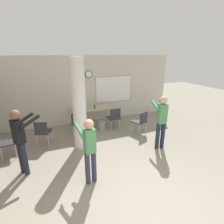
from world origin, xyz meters
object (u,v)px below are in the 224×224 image
at_px(chair_table_left, 78,122).
at_px(folding_table, 94,109).
at_px(chair_near_pillar, 43,131).
at_px(chair_by_left_wall, 4,141).
at_px(person_playing_side, 161,118).
at_px(person_watching_back, 20,137).
at_px(chair_mid_room, 141,121).
at_px(bottle_on_table, 95,107).
at_px(chair_table_right, 114,117).
at_px(person_playing_front, 89,147).

bearing_deg(chair_table_left, folding_table, 41.52).
relative_size(chair_near_pillar, chair_by_left_wall, 1.00).
bearing_deg(person_playing_side, person_watching_back, 176.69).
bearing_deg(chair_mid_room, bottle_on_table, 138.10).
distance_m(chair_table_right, person_watching_back, 3.54).
bearing_deg(chair_table_right, chair_table_left, -177.97).
height_order(bottle_on_table, person_watching_back, person_watching_back).
height_order(folding_table, person_playing_front, person_playing_front).
xyz_separation_m(bottle_on_table, person_playing_front, (-1.03, -3.08, 0.08)).
relative_size(chair_near_pillar, person_watching_back, 0.52).
bearing_deg(chair_by_left_wall, chair_mid_room, -0.83).
xyz_separation_m(chair_table_left, person_watching_back, (-1.68, -1.59, 0.48)).
distance_m(chair_table_right, person_playing_side, 2.08).
distance_m(chair_table_right, chair_mid_room, 1.05).
bearing_deg(person_playing_side, chair_by_left_wall, 164.92).
bearing_deg(person_playing_side, person_playing_front, -163.92).
relative_size(bottle_on_table, person_playing_front, 0.15).
distance_m(folding_table, chair_table_left, 1.08).
relative_size(chair_table_left, chair_table_right, 1.00).
xyz_separation_m(chair_table_left, chair_table_right, (1.42, 0.05, 0.00)).
distance_m(chair_table_left, chair_near_pillar, 1.24).
xyz_separation_m(chair_by_left_wall, person_watching_back, (0.57, -0.97, 0.48)).
height_order(bottle_on_table, chair_near_pillar, bottle_on_table).
distance_m(person_watching_back, person_playing_side, 3.88).
bearing_deg(person_playing_front, person_playing_side, 16.08).
xyz_separation_m(chair_near_pillar, person_watching_back, (-0.47, -1.29, 0.48)).
relative_size(bottle_on_table, chair_table_right, 0.28).
height_order(folding_table, chair_table_right, chair_table_right).
xyz_separation_m(chair_near_pillar, person_playing_front, (0.96, -2.22, 0.42)).
distance_m(bottle_on_table, person_watching_back, 3.27).
relative_size(folding_table, chair_mid_room, 2.02).
bearing_deg(chair_table_left, chair_by_left_wall, -164.55).
height_order(chair_table_left, person_playing_front, person_playing_front).
bearing_deg(person_playing_front, person_watching_back, 147.17).
bearing_deg(chair_near_pillar, chair_by_left_wall, -163.00).
bearing_deg(chair_table_left, chair_near_pillar, -165.91).
bearing_deg(person_watching_back, chair_table_left, 43.54).
height_order(chair_table_left, chair_mid_room, same).
relative_size(bottle_on_table, chair_mid_room, 0.28).
distance_m(chair_table_left, chair_by_left_wall, 2.33).
relative_size(chair_by_left_wall, person_playing_side, 0.51).
bearing_deg(person_playing_front, folding_table, 72.15).
bearing_deg(chair_mid_room, folding_table, 134.63).
height_order(folding_table, chair_table_left, chair_table_left).
distance_m(chair_mid_room, person_playing_side, 1.23).
height_order(chair_near_pillar, chair_mid_room, same).
height_order(bottle_on_table, person_playing_front, person_playing_front).
bearing_deg(chair_table_right, person_playing_front, -122.91).
bearing_deg(person_playing_front, chair_mid_room, 37.26).
bearing_deg(person_playing_front, chair_table_right, 57.09).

